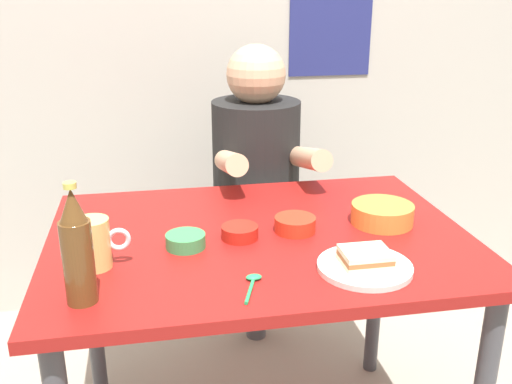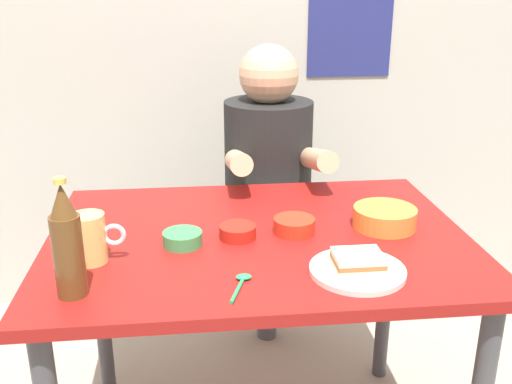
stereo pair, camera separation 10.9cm
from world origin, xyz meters
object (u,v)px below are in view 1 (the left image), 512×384
object	(u,v)px
person_seated	(257,157)
sandwich	(365,257)
stool	(256,259)
plate_orange	(365,267)
sauce_bowl_chili	(295,223)
beer_bottle	(77,250)
beer_mug	(94,243)
dining_table	(259,265)

from	to	relation	value
person_seated	sandwich	world-z (taller)	person_seated
stool	plate_orange	distance (m)	0.97
person_seated	sauce_bowl_chili	bearing A→B (deg)	-91.05
plate_orange	person_seated	bearing A→B (deg)	96.15
sauce_bowl_chili	plate_orange	bearing A→B (deg)	-67.14
beer_bottle	stool	bearing A→B (deg)	59.33
stool	beer_mug	world-z (taller)	beer_mug
plate_orange	beer_mug	xyz separation A→B (m)	(-0.61, 0.13, 0.05)
sandwich	person_seated	bearing A→B (deg)	96.15
stool	person_seated	bearing A→B (deg)	-90.00
dining_table	stool	distance (m)	0.71
person_seated	sauce_bowl_chili	distance (m)	0.62
plate_orange	sauce_bowl_chili	size ratio (longest dim) A/B	2.00
beer_bottle	dining_table	bearing A→B (deg)	32.45
sandwich	beer_mug	world-z (taller)	beer_mug
person_seated	beer_mug	size ratio (longest dim) A/B	5.71
stool	person_seated	world-z (taller)	person_seated
person_seated	sauce_bowl_chili	xyz separation A→B (m)	(-0.01, -0.62, -0.00)
sandwich	beer_mug	size ratio (longest dim) A/B	0.87
sandwich	beer_bottle	world-z (taller)	beer_bottle
dining_table	sauce_bowl_chili	world-z (taller)	sauce_bowl_chili
person_seated	dining_table	bearing A→B (deg)	-99.89
sandwich	sauce_bowl_chili	size ratio (longest dim) A/B	1.00
beer_bottle	beer_mug	bearing A→B (deg)	83.77
beer_bottle	plate_orange	bearing A→B (deg)	2.49
dining_table	beer_bottle	size ratio (longest dim) A/B	4.20
person_seated	plate_orange	world-z (taller)	person_seated
dining_table	stool	world-z (taller)	dining_table
stool	beer_mug	size ratio (longest dim) A/B	3.57
plate_orange	sauce_bowl_chili	xyz separation A→B (m)	(-0.10, 0.25, 0.02)
stool	beer_bottle	bearing A→B (deg)	-120.67
person_seated	beer_bottle	world-z (taller)	person_seated
plate_orange	beer_bottle	world-z (taller)	beer_bottle
stool	beer_mug	bearing A→B (deg)	-124.73
sandwich	beer_mug	xyz separation A→B (m)	(-0.61, 0.13, 0.03)
plate_orange	stool	bearing A→B (deg)	96.07
sauce_bowl_chili	beer_mug	bearing A→B (deg)	-166.68
plate_orange	beer_mug	world-z (taller)	beer_mug
beer_mug	sauce_bowl_chili	bearing A→B (deg)	13.32
dining_table	person_seated	size ratio (longest dim) A/B	1.53
plate_orange	beer_bottle	size ratio (longest dim) A/B	0.84
stool	sandwich	size ratio (longest dim) A/B	4.09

